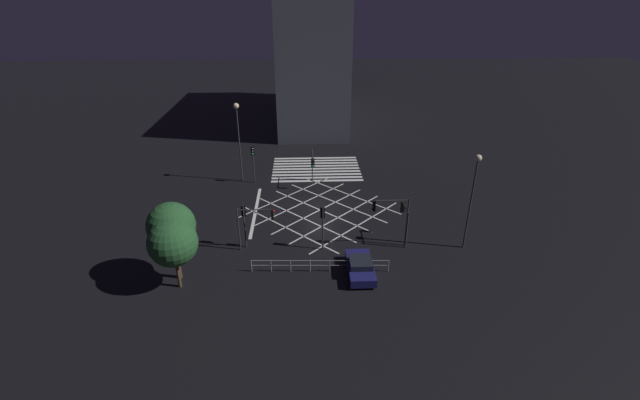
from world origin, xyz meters
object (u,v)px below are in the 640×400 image
at_px(street_lamp_east, 238,123).
at_px(waiting_car, 360,267).
at_px(street_tree_far, 173,243).
at_px(traffic_light_ne_main, 258,219).
at_px(traffic_light_nw_cross, 404,214).
at_px(traffic_light_nw_main, 389,211).
at_px(traffic_light_median_south, 313,162).
at_px(street_tree_near, 171,226).
at_px(traffic_light_se_cross, 253,157).
at_px(traffic_light_median_north, 323,219).
at_px(street_lamp_west, 474,182).
at_px(traffic_light_ne_cross, 244,217).

height_order(street_lamp_east, waiting_car, street_lamp_east).
distance_m(street_lamp_east, street_tree_far, 19.43).
relative_size(traffic_light_ne_main, traffic_light_nw_cross, 1.16).
bearing_deg(waiting_car, traffic_light_nw_main, -35.84).
height_order(traffic_light_median_south, street_tree_near, street_tree_near).
bearing_deg(traffic_light_se_cross, street_tree_far, -11.18).
bearing_deg(waiting_car, street_lamp_east, 31.45).
height_order(traffic_light_median_north, street_lamp_west, street_lamp_west).
bearing_deg(traffic_light_ne_main, traffic_light_ne_cross, 156.95).
height_order(traffic_light_nw_cross, traffic_light_nw_main, traffic_light_nw_main).
xyz_separation_m(traffic_light_median_north, waiting_car, (-2.68, 3.59, -2.16)).
bearing_deg(traffic_light_nw_cross, traffic_light_ne_main, 94.98).
distance_m(traffic_light_ne_cross, street_tree_near, 6.31).
distance_m(traffic_light_ne_cross, traffic_light_ne_main, 1.26).
distance_m(traffic_light_median_south, traffic_light_ne_cross, 13.40).
height_order(traffic_light_ne_cross, street_tree_far, street_tree_far).
height_order(traffic_light_median_north, traffic_light_nw_main, traffic_light_nw_main).
height_order(traffic_light_se_cross, traffic_light_ne_main, traffic_light_se_cross).
xyz_separation_m(traffic_light_median_north, traffic_light_nw_main, (-5.41, -0.18, 0.49)).
bearing_deg(street_lamp_east, traffic_light_median_south, 167.10).
xyz_separation_m(traffic_light_se_cross, street_tree_near, (3.93, 17.28, 1.37)).
distance_m(traffic_light_ne_main, traffic_light_nw_main, 10.61).
bearing_deg(waiting_car, traffic_light_nw_cross, -41.58).
bearing_deg(traffic_light_nw_main, street_tree_near, 12.82).
bearing_deg(traffic_light_nw_main, street_lamp_east, -46.05).
bearing_deg(traffic_light_ne_main, traffic_light_nw_cross, 4.98).
distance_m(traffic_light_nw_main, street_tree_far, 16.67).
bearing_deg(traffic_light_nw_cross, street_tree_far, 108.37).
distance_m(traffic_light_median_south, traffic_light_median_north, 12.66).
relative_size(street_tree_near, waiting_car, 1.44).
bearing_deg(traffic_light_median_north, street_tree_far, 113.68).
height_order(street_lamp_west, waiting_car, street_lamp_west).
relative_size(traffic_light_median_north, waiting_car, 0.91).
xyz_separation_m(traffic_light_ne_cross, traffic_light_ne_main, (-1.16, 0.49, 0.10)).
bearing_deg(traffic_light_nw_main, traffic_light_median_north, 1.95).
distance_m(traffic_light_se_cross, traffic_light_nw_cross, 18.71).
xyz_separation_m(traffic_light_nw_main, street_tree_far, (15.96, 4.81, 0.46)).
bearing_deg(traffic_light_nw_main, street_lamp_west, 175.59).
relative_size(traffic_light_ne_cross, traffic_light_median_north, 0.99).
height_order(street_tree_near, waiting_car, street_tree_near).
distance_m(traffic_light_median_north, street_lamp_west, 12.17).
distance_m(street_lamp_west, street_tree_far, 22.82).
xyz_separation_m(traffic_light_median_south, street_lamp_east, (7.88, -1.81, 3.84)).
bearing_deg(waiting_car, traffic_light_ne_main, 64.81).
bearing_deg(traffic_light_ne_main, traffic_light_median_north, -1.29).
height_order(traffic_light_median_south, traffic_light_ne_main, traffic_light_ne_main).
bearing_deg(street_lamp_west, street_tree_far, 10.97).
height_order(street_tree_far, waiting_car, street_tree_far).
bearing_deg(street_tree_far, traffic_light_nw_main, -163.22).
bearing_deg(traffic_light_se_cross, street_lamp_east, -115.58).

